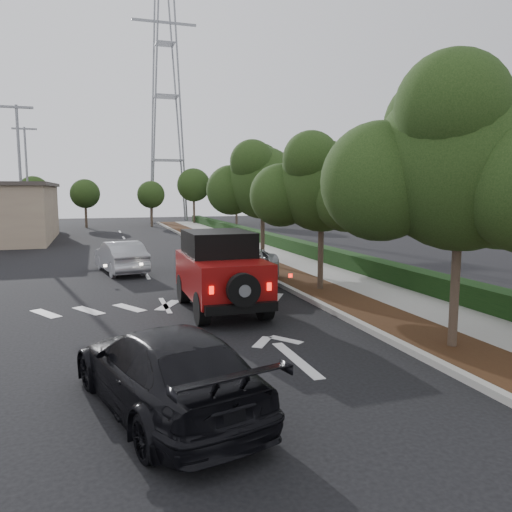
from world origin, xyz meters
name	(u,v)px	position (x,y,z in m)	size (l,w,h in m)	color
ground	(205,370)	(0.00, 0.00, 0.00)	(120.00, 120.00, 0.00)	black
curb	(249,268)	(4.60, 12.00, 0.07)	(0.20, 70.00, 0.15)	#9E9B93
planting_strip	(269,268)	(5.60, 12.00, 0.06)	(1.80, 70.00, 0.12)	black
sidewalk	(307,266)	(7.50, 12.00, 0.06)	(2.00, 70.00, 0.12)	gray
hedge	(334,257)	(8.90, 12.00, 0.40)	(0.80, 70.00, 0.80)	black
transmission_tower	(169,222)	(6.00, 48.00, 0.00)	(7.00, 4.00, 28.00)	slate
street_tree_near	(452,350)	(5.60, -0.50, 0.00)	(3.80, 3.80, 5.92)	black
street_tree_mid	(320,292)	(5.60, 6.50, 0.00)	(3.20, 3.20, 5.32)	black
street_tree_far	(263,266)	(5.60, 13.00, 0.00)	(3.40, 3.40, 5.62)	black
light_pole_a	(25,246)	(-6.50, 26.00, 0.00)	(2.00, 0.22, 9.00)	slate
light_pole_b	(30,232)	(-7.50, 38.00, 0.00)	(2.00, 0.22, 9.00)	slate
red_jeep	(219,270)	(1.53, 5.02, 1.21)	(2.11, 4.68, 2.38)	black
silver_suv_ahead	(244,269)	(3.20, 7.98, 0.71)	(2.35, 5.10, 1.42)	#94989B
black_suv_oncoming	(165,369)	(-1.00, -1.62, 0.70)	(1.96, 4.83, 1.40)	black
silver_sedan_oncoming	(121,257)	(-1.00, 13.08, 0.70)	(1.49, 4.26, 1.40)	#A0A2A8
parked_suv	(4,237)	(-7.57, 25.11, 0.69)	(1.62, 4.03, 1.37)	#A5A7AC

